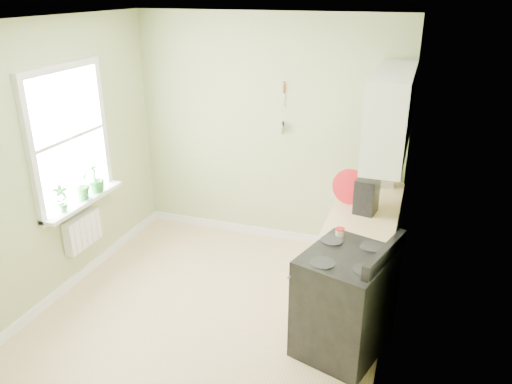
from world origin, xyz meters
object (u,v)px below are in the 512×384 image
(stand_mixer, at_px, (385,170))
(kettle, at_px, (346,189))
(stove, at_px, (345,302))
(coffee_maker, at_px, (366,197))

(stand_mixer, bearing_deg, kettle, -123.39)
(stove, xyz_separation_m, coffee_maker, (0.01, 0.91, 0.60))
(coffee_maker, bearing_deg, stove, -90.80)
(stove, distance_m, coffee_maker, 1.09)
(stand_mixer, distance_m, coffee_maker, 0.84)
(coffee_maker, bearing_deg, stand_mixer, 83.65)
(stove, height_order, stand_mixer, stand_mixer)
(kettle, bearing_deg, stand_mixer, 56.61)
(stove, relative_size, coffee_maker, 3.07)
(stove, distance_m, stand_mixer, 1.85)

